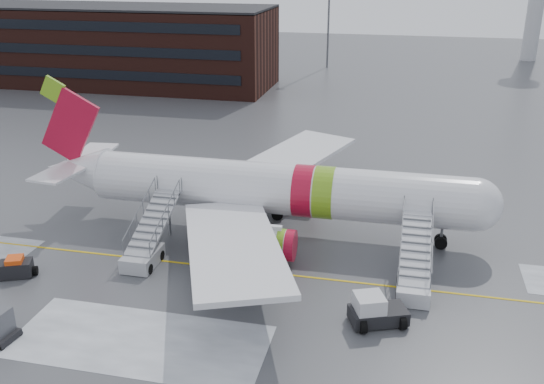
% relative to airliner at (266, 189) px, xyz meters
% --- Properties ---
extents(ground, '(260.00, 260.00, 0.00)m').
position_rel_airliner_xyz_m(ground, '(2.59, -5.44, -3.42)').
color(ground, '#494C4F').
rests_on(ground, ground).
extents(airliner, '(35.03, 32.97, 11.18)m').
position_rel_airliner_xyz_m(airliner, '(0.00, 0.00, 0.00)').
color(airliner, white).
rests_on(airliner, ground).
extents(airstair_fwd, '(2.05, 7.70, 3.48)m').
position_rel_airliner_xyz_m(airstair_fwd, '(11.07, -6.54, -2.35)').
color(airstair_fwd, silver).
rests_on(airstair_fwd, ground).
extents(airstair_aft, '(2.05, 7.70, 3.48)m').
position_rel_airliner_xyz_m(airstair_aft, '(-6.83, -6.54, -2.35)').
color(airstair_aft, '#A1A3A8').
rests_on(airstair_aft, ground).
extents(pushback_tug, '(3.62, 3.22, 1.83)m').
position_rel_airliner_xyz_m(pushback_tug, '(8.96, -10.81, -2.61)').
color(pushback_tug, black).
rests_on(pushback_tug, ground).
extents(baggage_tractor, '(2.79, 1.91, 1.37)m').
position_rel_airliner_xyz_m(baggage_tractor, '(-14.29, -10.52, -2.84)').
color(baggage_tractor, black).
rests_on(baggage_tractor, ground).
extents(terminal_building, '(62.00, 16.11, 12.30)m').
position_rel_airliner_xyz_m(terminal_building, '(-42.41, 49.54, 2.78)').
color(terminal_building, '#3F1E16').
rests_on(terminal_building, ground).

